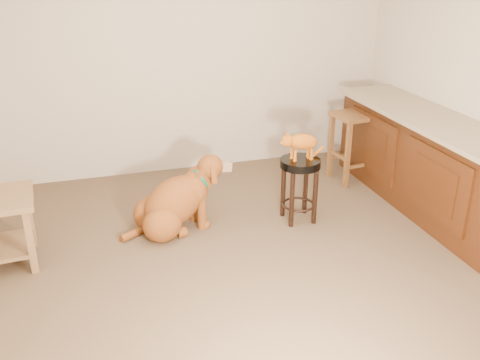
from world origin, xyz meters
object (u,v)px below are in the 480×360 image
object	(u,v)px
golden_retriever	(175,203)
tabby_kitten	(300,143)
padded_stool	(300,177)
wood_stool	(352,146)

from	to	relation	value
golden_retriever	tabby_kitten	size ratio (longest dim) A/B	2.31
padded_stool	wood_stool	size ratio (longest dim) A/B	0.80
padded_stool	golden_retriever	size ratio (longest dim) A/B	0.55
padded_stool	tabby_kitten	distance (m)	0.34
padded_stool	tabby_kitten	bearing A→B (deg)	173.52
padded_stool	wood_stool	distance (m)	1.19
wood_stool	tabby_kitten	world-z (taller)	tabby_kitten
wood_stool	tabby_kitten	xyz separation A→B (m)	(-0.94, -0.73, 0.38)
padded_stool	golden_retriever	bearing A→B (deg)	173.05
golden_retriever	tabby_kitten	bearing A→B (deg)	-18.63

